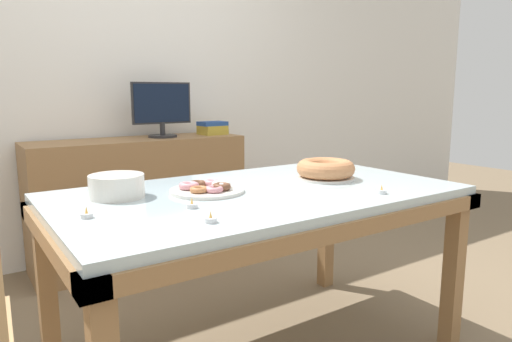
# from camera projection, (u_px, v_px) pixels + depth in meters

# --- Properties ---
(wall_back) EXTENTS (8.00, 0.10, 2.60)m
(wall_back) POSITION_uv_depth(u_px,v_px,m) (120.00, 74.00, 3.25)
(wall_back) COLOR white
(wall_back) RESTS_ON ground
(dining_table) EXTENTS (1.69, 0.97, 0.77)m
(dining_table) POSITION_uv_depth(u_px,v_px,m) (259.00, 210.00, 1.92)
(dining_table) COLOR silver
(dining_table) RESTS_ON ground
(sideboard) EXTENTS (1.43, 0.44, 0.86)m
(sideboard) POSITION_uv_depth(u_px,v_px,m) (140.00, 201.00, 3.15)
(sideboard) COLOR olive
(sideboard) RESTS_ON ground
(computer_monitor) EXTENTS (0.42, 0.20, 0.38)m
(computer_monitor) POSITION_uv_depth(u_px,v_px,m) (162.00, 110.00, 3.14)
(computer_monitor) COLOR #262628
(computer_monitor) RESTS_ON sideboard
(book_stack) EXTENTS (0.20, 0.17, 0.10)m
(book_stack) POSITION_uv_depth(u_px,v_px,m) (212.00, 128.00, 3.39)
(book_stack) COLOR #B29933
(book_stack) RESTS_ON sideboard
(cake_chocolate_round) EXTENTS (0.27, 0.27, 0.09)m
(cake_chocolate_round) POSITION_uv_depth(u_px,v_px,m) (326.00, 170.00, 2.13)
(cake_chocolate_round) COLOR silver
(cake_chocolate_round) RESTS_ON dining_table
(pastry_platter) EXTENTS (0.30, 0.30, 0.04)m
(pastry_platter) POSITION_uv_depth(u_px,v_px,m) (207.00, 189.00, 1.85)
(pastry_platter) COLOR silver
(pastry_platter) RESTS_ON dining_table
(plate_stack) EXTENTS (0.21, 0.21, 0.09)m
(plate_stack) POSITION_uv_depth(u_px,v_px,m) (117.00, 186.00, 1.76)
(plate_stack) COLOR silver
(plate_stack) RESTS_ON dining_table
(tealight_near_cakes) EXTENTS (0.04, 0.04, 0.04)m
(tealight_near_cakes) POSITION_uv_depth(u_px,v_px,m) (211.00, 219.00, 1.42)
(tealight_near_cakes) COLOR silver
(tealight_near_cakes) RESTS_ON dining_table
(tealight_near_front) EXTENTS (0.04, 0.04, 0.04)m
(tealight_near_front) POSITION_uv_depth(u_px,v_px,m) (87.00, 215.00, 1.47)
(tealight_near_front) COLOR silver
(tealight_near_front) RESTS_ON dining_table
(tealight_left_edge) EXTENTS (0.04, 0.04, 0.04)m
(tealight_left_edge) POSITION_uv_depth(u_px,v_px,m) (382.00, 191.00, 1.83)
(tealight_left_edge) COLOR silver
(tealight_left_edge) RESTS_ON dining_table
(tealight_right_edge) EXTENTS (0.04, 0.04, 0.04)m
(tealight_right_edge) POSITION_uv_depth(u_px,v_px,m) (192.00, 205.00, 1.60)
(tealight_right_edge) COLOR silver
(tealight_right_edge) RESTS_ON dining_table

